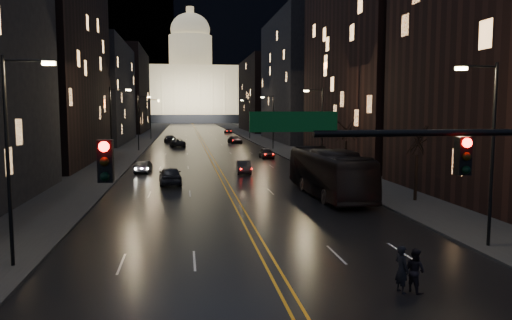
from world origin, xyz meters
name	(u,v)px	position (x,y,z in m)	size (l,w,h in m)	color
road	(198,133)	(0.00, 130.00, 0.01)	(20.00, 320.00, 0.02)	black
sidewalk_left	(147,133)	(-14.00, 130.00, 0.08)	(8.00, 320.00, 0.16)	black
sidewalk_right	(247,132)	(14.00, 130.00, 0.08)	(8.00, 320.00, 0.16)	black
center_line	(198,133)	(0.00, 130.00, 0.03)	(0.62, 320.00, 0.01)	orange
building_left_mid	(42,51)	(-21.00, 54.00, 14.00)	(12.00, 30.00, 28.00)	black
building_left_far	(96,93)	(-21.00, 92.00, 10.00)	(12.00, 34.00, 20.00)	black
building_left_dist	(124,91)	(-21.00, 140.00, 12.00)	(12.00, 40.00, 24.00)	black
building_right_tall	(379,12)	(21.00, 50.00, 19.00)	(12.00, 30.00, 38.00)	black
building_right_mid	(302,79)	(21.00, 92.00, 13.00)	(12.00, 34.00, 26.00)	black
building_right_dist	(265,95)	(21.00, 140.00, 11.00)	(12.00, 40.00, 22.00)	black
mountain_ridge	(240,33)	(40.00, 380.00, 65.00)	(520.00, 60.00, 130.00)	black
capitol	(191,89)	(0.00, 250.00, 17.15)	(90.00, 50.00, 58.50)	black
streetlamp_right_near	(489,145)	(10.81, 10.00, 5.08)	(2.13, 0.25, 9.00)	black
streetlamp_left_near	(12,150)	(-10.81, 10.00, 5.08)	(2.13, 0.25, 9.00)	black
streetlamp_right_mid	(321,125)	(10.81, 40.00, 5.08)	(2.13, 0.25, 9.00)	black
streetlamp_left_mid	(113,126)	(-10.81, 40.00, 5.08)	(2.13, 0.25, 9.00)	black
streetlamp_right_far	(272,119)	(10.81, 70.00, 5.08)	(2.13, 0.25, 9.00)	black
streetlamp_left_far	(139,120)	(-10.81, 70.00, 5.08)	(2.13, 0.25, 9.00)	black
streetlamp_right_dist	(249,117)	(10.81, 100.00, 5.08)	(2.13, 0.25, 9.00)	black
streetlamp_left_dist	(151,117)	(-10.81, 100.00, 5.08)	(2.13, 0.25, 9.00)	black
tree_right_mid	(417,141)	(13.00, 22.00, 4.53)	(2.40, 2.40, 6.65)	black
tree_right_far	(346,131)	(13.00, 38.00, 4.53)	(2.40, 2.40, 6.65)	black
bus	(329,173)	(7.49, 25.52, 1.84)	(3.08, 13.18, 3.67)	black
oncoming_car_a	(170,175)	(-4.99, 33.40, 0.83)	(1.96, 4.86, 1.66)	black
oncoming_car_b	(143,167)	(-8.06, 41.94, 0.66)	(1.40, 4.03, 1.33)	black
oncoming_car_c	(177,143)	(-4.95, 78.36, 0.76)	(2.51, 5.43, 1.51)	black
oncoming_car_d	(170,139)	(-6.63, 91.45, 0.73)	(2.05, 5.05, 1.47)	black
receding_car_a	(244,167)	(2.50, 39.90, 0.68)	(1.45, 4.14, 1.37)	black
receding_car_b	(267,153)	(7.52, 55.58, 0.72)	(1.69, 4.21, 1.43)	black
receding_car_c	(235,140)	(6.08, 85.12, 0.76)	(2.12, 5.21, 1.51)	black
receding_car_d	(228,131)	(8.50, 127.42, 0.63)	(2.10, 4.54, 1.26)	black
pedestrian_a	(402,269)	(4.24, 5.00, 0.90)	(0.66, 0.43, 1.80)	black
pedestrian_b	(415,270)	(4.76, 5.00, 0.83)	(0.81, 0.44, 1.67)	black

